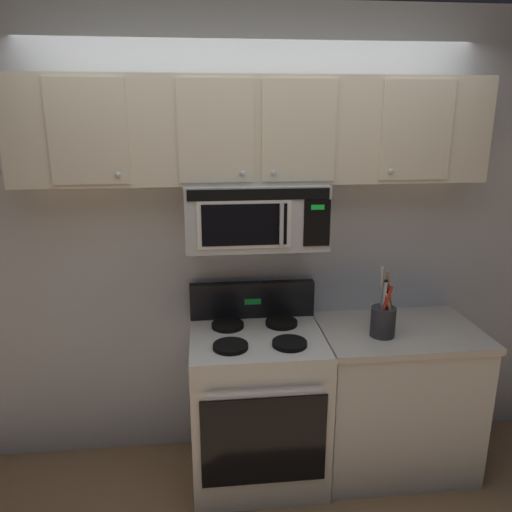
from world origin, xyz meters
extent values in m
cube|color=silver|center=(0.00, 0.79, 1.35)|extent=(5.20, 0.10, 2.70)
cube|color=white|center=(0.00, 0.42, 0.45)|extent=(0.76, 0.64, 0.90)
cube|color=black|center=(0.00, 0.09, 0.44)|extent=(0.67, 0.01, 0.52)
cylinder|color=#B7BABF|center=(0.00, 0.06, 0.74)|extent=(0.61, 0.03, 0.03)
cube|color=black|center=(0.00, 0.70, 1.01)|extent=(0.76, 0.07, 0.22)
cube|color=#19D83F|center=(0.00, 0.67, 1.01)|extent=(0.10, 0.00, 0.04)
cylinder|color=black|center=(-0.16, 0.28, 0.91)|extent=(0.19, 0.19, 0.02)
cylinder|color=black|center=(0.16, 0.28, 0.91)|extent=(0.19, 0.19, 0.02)
cylinder|color=black|center=(-0.16, 0.56, 0.91)|extent=(0.19, 0.19, 0.02)
cylinder|color=black|center=(0.16, 0.56, 0.91)|extent=(0.19, 0.19, 0.02)
cube|color=#B7BABF|center=(0.00, 0.54, 1.57)|extent=(0.76, 0.39, 0.35)
cube|color=black|center=(0.00, 0.35, 1.72)|extent=(0.73, 0.01, 0.06)
cube|color=white|center=(-0.07, 0.35, 1.56)|extent=(0.49, 0.01, 0.25)
cube|color=black|center=(-0.08, 0.34, 1.56)|extent=(0.44, 0.01, 0.22)
cube|color=black|center=(0.30, 0.35, 1.56)|extent=(0.14, 0.01, 0.25)
cube|color=#19D83F|center=(0.30, 0.34, 1.65)|extent=(0.07, 0.00, 0.03)
cylinder|color=#B7BABF|center=(0.11, 0.32, 1.56)|extent=(0.02, 0.02, 0.23)
cube|color=beige|center=(0.00, 0.57, 2.02)|extent=(2.50, 0.33, 0.55)
cube|color=beige|center=(-0.83, 0.40, 2.02)|extent=(0.38, 0.01, 0.51)
sphere|color=#B7BABF|center=(-0.70, 0.39, 1.82)|extent=(0.03, 0.03, 0.03)
cube|color=beige|center=(-0.21, 0.40, 2.02)|extent=(0.38, 0.01, 0.51)
sphere|color=#B7BABF|center=(-0.08, 0.39, 1.82)|extent=(0.03, 0.03, 0.03)
cube|color=beige|center=(0.21, 0.40, 2.02)|extent=(0.38, 0.01, 0.51)
sphere|color=#B7BABF|center=(0.08, 0.39, 1.82)|extent=(0.03, 0.03, 0.03)
cube|color=beige|center=(0.83, 0.40, 2.02)|extent=(0.38, 0.01, 0.51)
sphere|color=#B7BABF|center=(0.70, 0.39, 1.82)|extent=(0.03, 0.03, 0.03)
cube|color=silver|center=(0.84, 0.43, 0.43)|extent=(0.90, 0.62, 0.86)
cube|color=beige|center=(0.84, 0.43, 0.88)|extent=(0.93, 0.65, 0.03)
cylinder|color=#2D2D33|center=(0.70, 0.35, 0.98)|extent=(0.14, 0.14, 0.17)
cylinder|color=tan|center=(0.72, 0.32, 1.10)|extent=(0.08, 0.02, 0.22)
cylinder|color=#BCBCC1|center=(0.69, 0.36, 1.15)|extent=(0.04, 0.05, 0.32)
cylinder|color=olive|center=(0.73, 0.35, 1.14)|extent=(0.08, 0.05, 0.30)
cylinder|color=teal|center=(0.69, 0.34, 1.10)|extent=(0.04, 0.05, 0.23)
cylinder|color=black|center=(0.70, 0.32, 1.12)|extent=(0.04, 0.04, 0.25)
cylinder|color=#A87A47|center=(0.70, 0.35, 1.12)|extent=(0.05, 0.04, 0.26)
cylinder|color=silver|center=(0.69, 0.33, 1.11)|extent=(0.03, 0.06, 0.24)
cylinder|color=red|center=(0.70, 0.32, 1.10)|extent=(0.08, 0.02, 0.22)
cylinder|color=white|center=(0.71, 0.53, 0.95)|extent=(0.04, 0.04, 0.10)
cylinder|color=#B7BABF|center=(0.71, 0.53, 1.01)|extent=(0.04, 0.04, 0.02)
camera|label=1|loc=(-0.29, -2.17, 2.12)|focal=35.29mm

